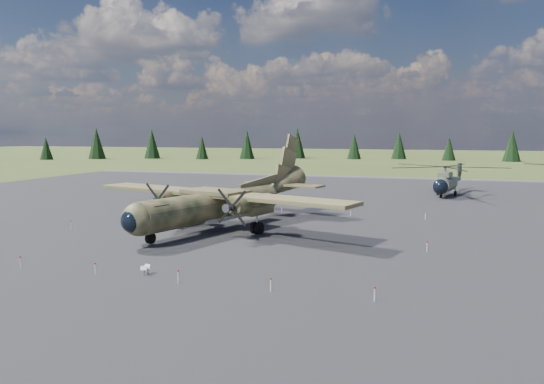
% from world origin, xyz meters
% --- Properties ---
extents(ground, '(500.00, 500.00, 0.00)m').
position_xyz_m(ground, '(0.00, 0.00, 0.00)').
color(ground, '#505A28').
rests_on(ground, ground).
extents(apron, '(120.00, 120.00, 0.04)m').
position_xyz_m(apron, '(0.00, 10.00, 0.00)').
color(apron, '#525156').
rests_on(apron, ground).
extents(transport_plane, '(28.77, 25.66, 9.62)m').
position_xyz_m(transport_plane, '(-2.73, 4.94, 2.76)').
color(transport_plane, '#2E371E').
rests_on(transport_plane, ground).
extents(helicopter_near, '(20.63, 21.89, 4.44)m').
position_xyz_m(helicopter_near, '(18.24, 38.75, 3.15)').
color(helicopter_near, '#666A5C').
rests_on(helicopter_near, ground).
extents(info_placard_left, '(0.47, 0.27, 0.70)m').
position_xyz_m(info_placard_left, '(-0.89, -12.27, 0.46)').
color(info_placard_left, gray).
rests_on(info_placard_left, ground).
extents(info_placard_right, '(0.43, 0.26, 0.64)m').
position_xyz_m(info_placard_right, '(-1.00, -12.55, 0.43)').
color(info_placard_right, gray).
rests_on(info_placard_right, ground).
extents(barrier_fence, '(33.12, 29.62, 0.85)m').
position_xyz_m(barrier_fence, '(-0.46, -0.08, 0.51)').
color(barrier_fence, white).
rests_on(barrier_fence, ground).
extents(treeline, '(306.67, 305.19, 11.00)m').
position_xyz_m(treeline, '(-2.08, -1.78, 4.90)').
color(treeline, black).
rests_on(treeline, ground).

